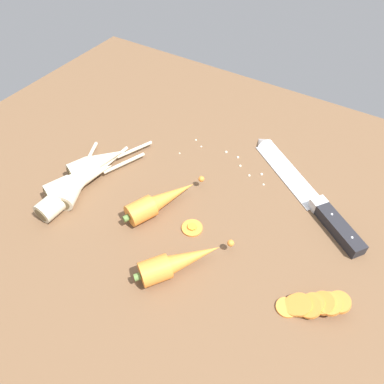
# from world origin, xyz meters

# --- Properties ---
(ground_plane) EXTENTS (1.20, 0.90, 0.04)m
(ground_plane) POSITION_xyz_m (0.00, 0.00, -0.02)
(ground_plane) COLOR brown
(chefs_knife) EXTENTS (0.30, 0.23, 0.04)m
(chefs_knife) POSITION_xyz_m (0.17, 0.12, 0.01)
(chefs_knife) COLOR silver
(chefs_knife) RESTS_ON ground_plane
(whole_carrot) EXTENTS (0.09, 0.17, 0.04)m
(whole_carrot) POSITION_xyz_m (-0.04, -0.08, 0.02)
(whole_carrot) COLOR orange
(whole_carrot) RESTS_ON ground_plane
(whole_carrot_second) EXTENTS (0.12, 0.15, 0.04)m
(whole_carrot_second) POSITION_xyz_m (0.07, -0.17, 0.02)
(whole_carrot_second) COLOR orange
(whole_carrot_second) RESTS_ON ground_plane
(parsnip_front) EXTENTS (0.10, 0.21, 0.04)m
(parsnip_front) POSITION_xyz_m (-0.20, -0.11, 0.02)
(parsnip_front) COLOR beige
(parsnip_front) RESTS_ON ground_plane
(parsnip_mid_left) EXTENTS (0.10, 0.19, 0.04)m
(parsnip_mid_left) POSITION_xyz_m (-0.21, -0.06, 0.02)
(parsnip_mid_left) COLOR beige
(parsnip_mid_left) RESTS_ON ground_plane
(parsnip_mid_right) EXTENTS (0.10, 0.18, 0.04)m
(parsnip_mid_right) POSITION_xyz_m (-0.21, -0.12, 0.02)
(parsnip_mid_right) COLOR beige
(parsnip_mid_right) RESTS_ON ground_plane
(parsnip_back) EXTENTS (0.04, 0.24, 0.04)m
(parsnip_back) POSITION_xyz_m (-0.20, -0.14, 0.02)
(parsnip_back) COLOR beige
(parsnip_back) RESTS_ON ground_plane
(carrot_slice_stack) EXTENTS (0.10, 0.07, 0.04)m
(carrot_slice_stack) POSITION_xyz_m (0.28, -0.12, 0.01)
(carrot_slice_stack) COLOR orange
(carrot_slice_stack) RESTS_ON ground_plane
(carrot_slice_stray_near) EXTENTS (0.04, 0.04, 0.01)m
(carrot_slice_stray_near) POSITION_xyz_m (0.04, -0.09, 0.00)
(carrot_slice_stray_near) COLOR orange
(carrot_slice_stray_near) RESTS_ON ground_plane
(mince_crumbs) EXTENTS (0.20, 0.06, 0.01)m
(mince_crumbs) POSITION_xyz_m (0.02, 0.12, 0.00)
(mince_crumbs) COLOR beige
(mince_crumbs) RESTS_ON ground_plane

